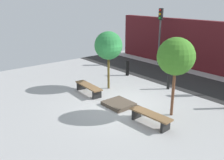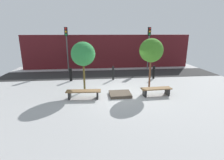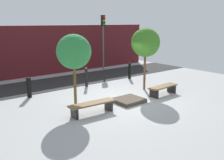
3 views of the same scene
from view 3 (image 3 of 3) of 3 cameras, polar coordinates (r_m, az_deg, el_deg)
ground_plane at (r=11.24m, az=2.88°, el=-4.72°), size 18.00×18.00×0.00m
road_strip at (r=15.15m, az=-9.44°, el=-0.15°), size 18.00×3.04×0.01m
building_facade at (r=17.32m, az=-14.10°, el=6.69°), size 16.20×0.50×3.22m
bench_left at (r=9.60m, az=-4.53°, el=-5.88°), size 1.90×0.57×0.45m
bench_right at (r=12.25m, az=11.62°, el=-1.90°), size 1.76×0.56×0.45m
planter_bed at (r=11.03m, az=3.82°, el=-4.66°), size 1.21×1.09×0.16m
tree_behind_left_bench at (r=10.22m, az=-8.72°, el=6.35°), size 1.42×1.42×2.99m
tree_behind_right_bench at (r=12.73m, az=7.67°, el=8.43°), size 1.45×1.45×3.16m
bollard_far_left at (r=12.22m, az=-18.44°, el=-1.62°), size 0.21×0.21×0.95m
bollard_left at (r=13.55m, az=-5.88°, el=0.60°), size 0.15×0.15×1.04m
bollard_center at (r=15.43m, az=4.04°, el=2.12°), size 0.17×0.17×1.00m
traffic_light_mid_west at (r=18.34m, az=-2.02°, el=10.80°), size 0.28×0.27×3.91m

